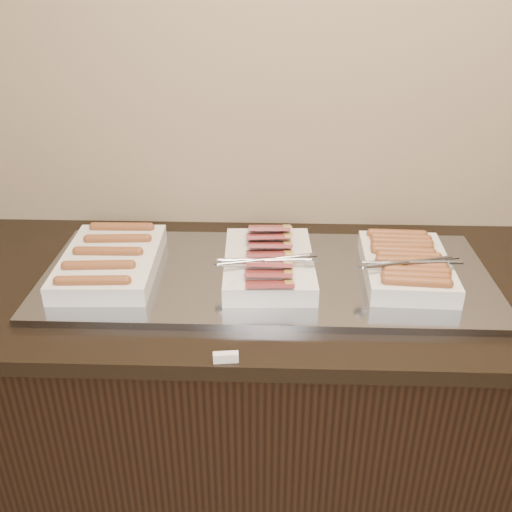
{
  "coord_description": "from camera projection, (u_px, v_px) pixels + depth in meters",
  "views": [
    {
      "loc": [
        0.03,
        0.79,
        1.67
      ],
      "look_at": [
        -0.02,
        2.13,
        0.97
      ],
      "focal_mm": 40.0,
      "sensor_mm": 36.0,
      "label": 1
    }
  ],
  "objects": [
    {
      "name": "counter",
      "position": [
        261.0,
        404.0,
        1.76
      ],
      "size": [
        2.06,
        0.76,
        0.9
      ],
      "color": "black",
      "rests_on": "ground"
    },
    {
      "name": "warming_tray",
      "position": [
        267.0,
        276.0,
        1.54
      ],
      "size": [
        1.2,
        0.5,
        0.02
      ],
      "primitive_type": "cube",
      "color": "gray",
      "rests_on": "counter"
    },
    {
      "name": "dish_left",
      "position": [
        111.0,
        261.0,
        1.54
      ],
      "size": [
        0.26,
        0.38,
        0.07
      ],
      "rotation": [
        0.0,
        0.0,
        0.03
      ],
      "color": "silver",
      "rests_on": "warming_tray"
    },
    {
      "name": "dish_center",
      "position": [
        268.0,
        263.0,
        1.52
      ],
      "size": [
        0.27,
        0.37,
        0.09
      ],
      "rotation": [
        0.0,
        0.0,
        0.04
      ],
      "color": "silver",
      "rests_on": "warming_tray"
    },
    {
      "name": "dish_right",
      "position": [
        406.0,
        264.0,
        1.51
      ],
      "size": [
        0.27,
        0.34,
        0.08
      ],
      "rotation": [
        0.0,
        0.0,
        -0.03
      ],
      "color": "silver",
      "rests_on": "warming_tray"
    },
    {
      "name": "label_holder",
      "position": [
        226.0,
        357.0,
        1.23
      ],
      "size": [
        0.06,
        0.02,
        0.02
      ],
      "primitive_type": "cube",
      "rotation": [
        0.0,
        0.0,
        0.12
      ],
      "color": "silver",
      "rests_on": "counter"
    }
  ]
}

